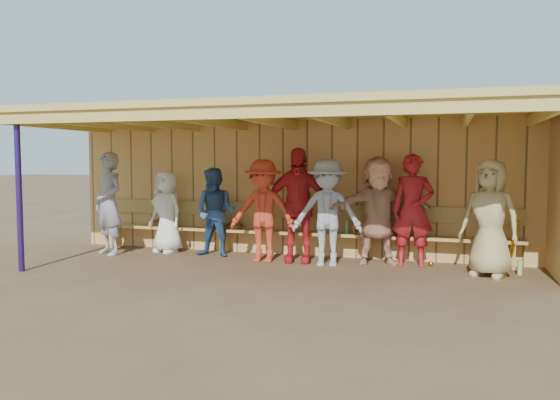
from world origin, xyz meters
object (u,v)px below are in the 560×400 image
(bench, at_px, (293,226))
(player_h, at_px, (490,218))
(player_b, at_px, (166,212))
(player_c, at_px, (215,212))
(player_e, at_px, (327,213))
(player_g, at_px, (413,210))
(player_f, at_px, (378,210))
(player_extra, at_px, (263,211))
(player_a, at_px, (109,203))
(player_d, at_px, (297,205))

(bench, bearing_deg, player_h, -13.80)
(player_b, height_order, player_c, player_c)
(player_e, distance_m, player_g, 1.36)
(player_e, xyz_separation_m, player_f, (0.76, 0.38, 0.02))
(player_f, xyz_separation_m, player_extra, (-1.86, -0.36, -0.03))
(player_f, relative_size, player_extra, 1.03)
(player_extra, bearing_deg, player_a, -178.77)
(player_extra, bearing_deg, player_h, -3.82)
(player_extra, bearing_deg, player_f, 9.12)
(player_f, bearing_deg, player_d, 171.10)
(player_a, distance_m, bench, 3.33)
(player_e, bearing_deg, bench, 131.18)
(player_d, distance_m, player_e, 0.58)
(player_e, bearing_deg, player_extra, 171.86)
(player_c, height_order, player_f, player_f)
(player_f, relative_size, player_h, 1.03)
(player_a, height_order, player_f, player_a)
(player_h, bearing_deg, player_g, 179.76)
(player_a, xyz_separation_m, player_d, (3.42, 0.31, 0.03))
(player_b, height_order, player_d, player_d)
(player_c, bearing_deg, bench, 19.47)
(player_d, relative_size, player_f, 1.08)
(player_e, xyz_separation_m, player_extra, (-1.10, 0.02, -0.01))
(player_extra, distance_m, bench, 0.81)
(player_a, height_order, player_g, player_a)
(player_f, height_order, player_g, player_g)
(player_c, bearing_deg, player_a, -167.57)
(player_f, distance_m, player_extra, 1.90)
(player_a, distance_m, player_b, 1.03)
(player_c, bearing_deg, player_g, 3.03)
(player_a, height_order, bench, player_a)
(player_f, bearing_deg, player_g, -18.42)
(player_c, distance_m, player_f, 2.83)
(player_b, relative_size, player_c, 0.96)
(player_h, distance_m, bench, 3.32)
(player_g, bearing_deg, player_e, -168.40)
(player_b, xyz_separation_m, player_g, (4.41, -0.00, 0.15))
(player_g, bearing_deg, player_a, -178.95)
(player_d, height_order, player_f, player_d)
(player_h, bearing_deg, bench, -171.04)
(player_g, xyz_separation_m, player_extra, (-2.41, -0.36, -0.05))
(player_d, relative_size, bench, 0.25)
(player_c, distance_m, player_h, 4.51)
(player_a, relative_size, player_h, 1.08)
(player_f, xyz_separation_m, bench, (-1.53, 0.31, -0.35))
(player_e, bearing_deg, player_c, 165.94)
(player_d, xyz_separation_m, bench, (-0.22, 0.51, -0.43))
(player_b, xyz_separation_m, player_f, (3.86, 0.00, 0.13))
(player_d, xyz_separation_m, player_extra, (-0.55, -0.15, -0.10))
(player_e, bearing_deg, player_h, -9.37)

